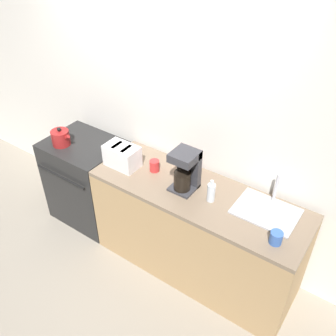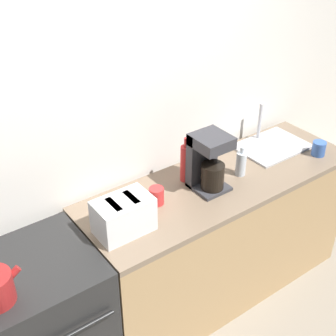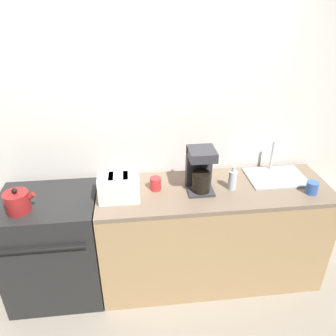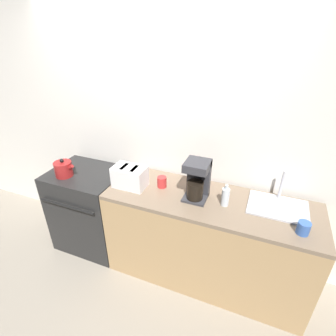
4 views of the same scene
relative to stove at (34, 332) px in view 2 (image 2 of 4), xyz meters
name	(u,v)px [view 2 (image 2 of 4)]	position (x,y,z in m)	size (l,w,h in m)	color
wall_back	(94,134)	(0.65, 0.39, 0.82)	(8.00, 0.05, 2.60)	silver
stove	(34,332)	(0.00, 0.00, 0.00)	(0.75, 0.64, 0.93)	black
counter_block	(218,236)	(1.32, 0.02, -0.01)	(1.87, 0.63, 0.93)	tan
toaster	(123,216)	(0.57, -0.05, 0.56)	(0.30, 0.19, 0.20)	white
coffee_maker	(208,161)	(1.19, 0.02, 0.64)	(0.20, 0.21, 0.36)	#333338
sink_tray	(271,145)	(1.87, 0.12, 0.47)	(0.48, 0.35, 0.28)	#B7B7BC
bottle_red	(186,163)	(1.13, 0.15, 0.58)	(0.07, 0.07, 0.30)	#B72828
bottle_clear	(241,163)	(1.45, -0.01, 0.54)	(0.06, 0.06, 0.20)	silver
cup_red	(156,196)	(0.85, 0.05, 0.51)	(0.09, 0.09, 0.10)	red
cup_blue	(319,148)	(2.04, -0.14, 0.50)	(0.09, 0.09, 0.10)	#3860B2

